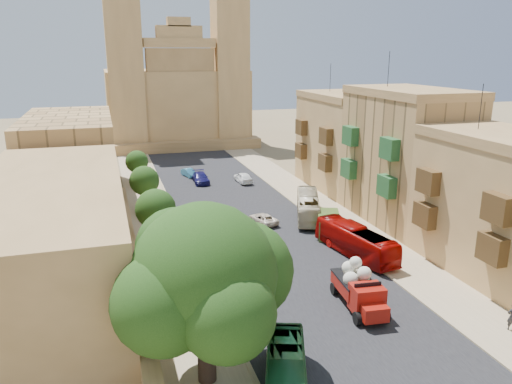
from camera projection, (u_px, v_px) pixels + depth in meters
road_surface at (245, 218)px, 53.88m from camera, size 14.00×140.00×0.01m
sidewalk_east at (326, 210)px, 56.56m from camera, size 5.00×140.00×0.01m
sidewalk_west at (156, 227)px, 51.21m from camera, size 5.00×140.00×0.01m
kerb_east at (305, 212)px, 55.84m from camera, size 0.25×140.00×0.12m
kerb_west at (181, 224)px, 51.90m from camera, size 0.25×140.00×0.12m
townhouse_b at (504, 205)px, 39.35m from camera, size 9.00×14.00×14.90m
townhouse_c at (405, 156)px, 51.90m from camera, size 9.00×14.00×17.40m
townhouse_d at (344, 141)px, 65.00m from camera, size 9.00×14.00×15.90m
west_wall at (132, 259)px, 40.92m from camera, size 1.00×40.00×1.80m
west_building_low at (54, 237)px, 36.64m from camera, size 10.00×28.00×8.40m
west_building_mid at (71, 157)px, 60.37m from camera, size 10.00×22.00×10.00m
church at (176, 94)px, 96.09m from camera, size 28.00×22.50×36.30m
ficus_tree at (206, 280)px, 25.70m from camera, size 10.05×9.24×10.05m
street_tree_a at (175, 261)px, 33.48m from camera, size 3.65×3.65×5.61m
street_tree_b at (156, 209)px, 44.53m from camera, size 3.64×3.64×5.60m
street_tree_c at (144, 181)px, 55.67m from camera, size 3.34×3.34×5.13m
street_tree_d at (137, 162)px, 66.81m from camera, size 3.03×3.03×4.66m
red_truck at (359, 288)px, 34.62m from camera, size 2.85×6.08×3.44m
olive_pickup at (329, 225)px, 48.89m from camera, size 3.69×5.23×1.98m
bus_green_north at (286, 382)px, 25.15m from camera, size 4.82×8.81×2.41m
bus_red_east at (356, 241)px, 43.71m from camera, size 3.80×9.66×2.62m
bus_cream_east at (308, 206)px, 53.64m from camera, size 5.43×9.55×2.62m
car_blue_a at (261, 261)px, 41.36m from camera, size 1.32×3.23×1.10m
car_white_a at (228, 223)px, 50.33m from camera, size 3.02×4.52×1.41m
car_cream at (263, 219)px, 51.97m from camera, size 2.66×4.19×1.08m
car_dkblue at (201, 178)px, 68.27m from camera, size 2.18×4.92×1.40m
car_white_b at (243, 177)px, 68.44m from camera, size 1.95×4.31×1.43m
car_blue_b at (189, 173)px, 71.76m from camera, size 2.09×3.62×1.13m
pedestrian_a at (512, 317)px, 31.93m from camera, size 0.78×0.65×1.84m
pedestrian_c at (375, 253)px, 42.54m from camera, size 0.49×0.91×1.48m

